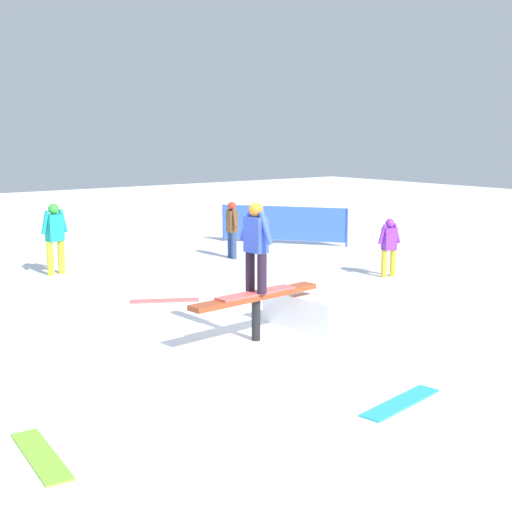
# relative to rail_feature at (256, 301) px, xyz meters

# --- Properties ---
(ground_plane) EXTENTS (60.00, 60.00, 0.00)m
(ground_plane) POSITION_rel_rail_feature_xyz_m (0.00, 0.00, -0.64)
(ground_plane) COLOR white
(rail_feature) EXTENTS (2.50, 0.52, 0.75)m
(rail_feature) POSITION_rel_rail_feature_xyz_m (0.00, 0.00, 0.00)
(rail_feature) COLOR black
(rail_feature) RESTS_ON ground
(snow_kicker_ramp) EXTENTS (1.94, 1.67, 0.56)m
(snow_kicker_ramp) POSITION_rel_rail_feature_xyz_m (-1.74, -0.17, -0.36)
(snow_kicker_ramp) COLOR white
(snow_kicker_ramp) RESTS_ON ground
(main_rider_on_rail) EXTENTS (1.47, 0.73, 1.43)m
(main_rider_on_rail) POSITION_rel_rail_feature_xyz_m (0.00, 0.00, 0.83)
(main_rider_on_rail) COLOR #E65A54
(main_rider_on_rail) RESTS_ON rail_feature
(bystander_brown) EXTENTS (0.29, 0.65, 1.47)m
(bystander_brown) POSITION_rel_rail_feature_xyz_m (-4.00, -6.28, 0.19)
(bystander_brown) COLOR navy
(bystander_brown) RESTS_ON ground
(bystander_teal) EXTENTS (0.69, 0.30, 1.64)m
(bystander_teal) POSITION_rel_rail_feature_xyz_m (0.47, -6.96, 0.28)
(bystander_teal) COLOR yellow
(bystander_teal) RESTS_ON ground
(bystander_purple) EXTENTS (0.61, 0.25, 1.32)m
(bystander_purple) POSITION_rel_rail_feature_xyz_m (-5.42, -2.16, 0.11)
(bystander_purple) COLOR gold
(bystander_purple) RESTS_ON ground
(loose_snowboard_cyan) EXTENTS (1.39, 0.50, 0.02)m
(loose_snowboard_cyan) POSITION_rel_rail_feature_xyz_m (0.23, 3.18, -0.62)
(loose_snowboard_cyan) COLOR #28B6D5
(loose_snowboard_cyan) RESTS_ON ground
(loose_snowboard_lime) EXTENTS (0.41, 1.37, 0.02)m
(loose_snowboard_lime) POSITION_rel_rail_feature_xyz_m (4.21, 1.94, -0.62)
(loose_snowboard_lime) COLOR #8BD338
(loose_snowboard_lime) RESTS_ON ground
(loose_snowboard_coral) EXTENTS (1.29, 0.88, 0.02)m
(loose_snowboard_coral) POSITION_rel_rail_feature_xyz_m (-0.18, -3.15, -0.62)
(loose_snowboard_coral) COLOR #E86764
(loose_snowboard_coral) RESTS_ON ground
(safety_fence) EXTENTS (2.24, 3.08, 1.10)m
(safety_fence) POSITION_rel_rail_feature_xyz_m (-6.61, -7.33, -0.04)
(safety_fence) COLOR blue
(safety_fence) RESTS_ON ground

